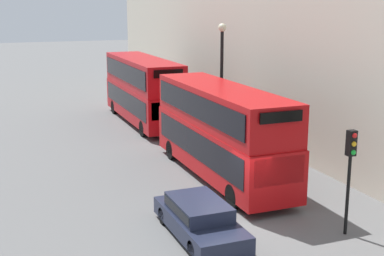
# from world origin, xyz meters

# --- Properties ---
(ground_plane) EXTENTS (200.00, 200.00, 0.00)m
(ground_plane) POSITION_xyz_m (0.00, 0.00, 0.00)
(ground_plane) COLOR #5B5B5B
(bus_leading) EXTENTS (2.59, 10.65, 4.33)m
(bus_leading) POSITION_xyz_m (1.60, 5.07, 2.39)
(bus_leading) COLOR #B20C0F
(bus_leading) RESTS_ON ground
(bus_second_in_queue) EXTENTS (2.59, 10.79, 4.43)m
(bus_second_in_queue) POSITION_xyz_m (1.60, 17.81, 2.44)
(bus_second_in_queue) COLOR #A80F14
(bus_second_in_queue) RESTS_ON ground
(car_dark_sedan) EXTENTS (1.90, 4.74, 1.31)m
(car_dark_sedan) POSITION_xyz_m (-1.80, -0.59, 0.70)
(car_dark_sedan) COLOR #1E2338
(car_dark_sedan) RESTS_ON ground
(traffic_light) EXTENTS (0.30, 0.36, 3.81)m
(traffic_light) POSITION_xyz_m (3.12, -2.37, 2.75)
(traffic_light) COLOR black
(traffic_light) RESTS_ON ground
(street_lamp) EXTENTS (0.44, 0.44, 6.98)m
(street_lamp) POSITION_xyz_m (3.72, 9.67, 4.27)
(street_lamp) COLOR black
(street_lamp) RESTS_ON ground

